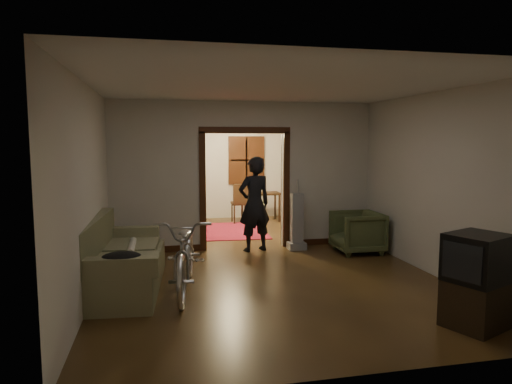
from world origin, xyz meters
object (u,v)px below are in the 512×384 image
object	(u,v)px
locker	(169,192)
desk	(261,207)
armchair	(357,232)
person	(254,204)
bicycle	(187,253)
sofa	(123,254)

from	to	relation	value
locker	desk	xyz separation A→B (m)	(2.31, -0.18, -0.43)
armchair	person	bearing A→B (deg)	-105.49
armchair	locker	world-z (taller)	locker
person	locker	xyz separation A→B (m)	(-1.50, 3.27, -0.09)
bicycle	locker	distance (m)	5.38
person	sofa	bearing A→B (deg)	22.88
locker	sofa	bearing A→B (deg)	-85.18
person	desk	distance (m)	3.24
person	locker	world-z (taller)	person
desk	armchair	bearing A→B (deg)	-74.74
locker	armchair	bearing A→B (deg)	-35.66
bicycle	armchair	bearing A→B (deg)	33.74
armchair	locker	distance (m)	5.07
armchair	desk	world-z (taller)	armchair
bicycle	desk	size ratio (longest dim) A/B	2.06
sofa	bicycle	bearing A→B (deg)	-14.30
sofa	person	xyz separation A→B (m)	(2.24, 1.80, 0.39)
bicycle	armchair	distance (m)	3.58
armchair	person	size ratio (longest dim) A/B	0.48
sofa	person	world-z (taller)	person
bicycle	person	distance (m)	2.54
person	desk	world-z (taller)	person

